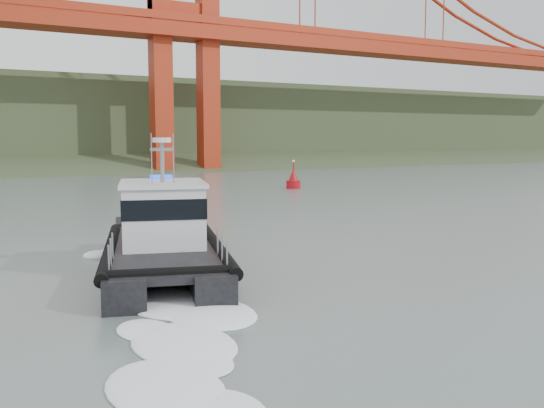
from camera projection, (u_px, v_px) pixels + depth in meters
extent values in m
plane|color=slate|center=(371.00, 291.00, 22.19)|extent=(400.00, 400.00, 0.00)
cube|color=#2E3F24|center=(27.00, 170.00, 101.94)|extent=(500.00, 44.72, 16.25)
cube|color=#2E3F24|center=(7.00, 135.00, 125.54)|extent=(500.00, 70.00, 18.00)
cube|color=#9F2A13|center=(36.00, 19.00, 84.77)|extent=(260.00, 6.00, 2.20)
cube|color=black|center=(128.00, 264.00, 24.81)|extent=(4.87, 11.82, 1.30)
cube|color=black|center=(200.00, 261.00, 25.42)|extent=(4.87, 11.82, 1.30)
cube|color=black|center=(165.00, 252.00, 24.53)|extent=(7.18, 11.13, 0.27)
cube|color=silver|center=(163.00, 215.00, 25.43)|extent=(4.26, 4.69, 2.49)
cube|color=black|center=(163.00, 205.00, 25.38)|extent=(4.34, 4.77, 0.81)
cube|color=silver|center=(162.00, 184.00, 25.29)|extent=(4.53, 4.96, 0.17)
cylinder|color=gray|center=(162.00, 163.00, 24.87)|extent=(0.17, 0.17, 1.95)
cylinder|color=white|center=(162.00, 140.00, 24.77)|extent=(0.76, 0.76, 0.20)
cylinder|color=#A20B12|center=(293.00, 185.00, 66.14)|extent=(1.59, 1.59, 1.06)
cone|color=#A20B12|center=(293.00, 176.00, 66.03)|extent=(1.23, 1.23, 1.59)
cylinder|color=#A20B12|center=(293.00, 166.00, 65.91)|extent=(0.14, 0.14, 0.88)
sphere|color=#E5D87F|center=(293.00, 161.00, 65.85)|extent=(0.26, 0.26, 0.26)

